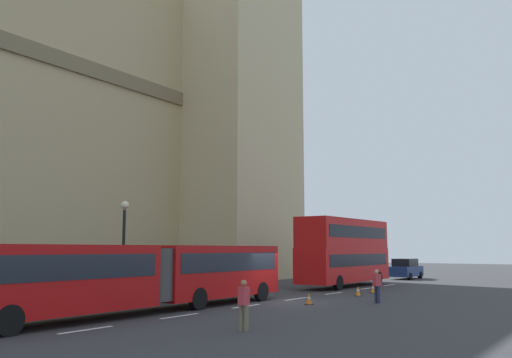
{
  "coord_description": "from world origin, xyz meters",
  "views": [
    {
      "loc": [
        -23.73,
        -15.47,
        2.75
      ],
      "look_at": [
        3.19,
        3.62,
        7.1
      ],
      "focal_mm": 37.21,
      "sensor_mm": 36.0,
      "label": 1
    }
  ],
  "objects_px": {
    "traffic_cone_east": "(373,288)",
    "street_lamp": "(124,243)",
    "articulated_bus": "(148,272)",
    "pedestrian_by_kerb": "(377,285)",
    "pedestrian_near_cones": "(244,303)",
    "traffic_cone_west": "(309,299)",
    "double_decker_bus": "(345,249)",
    "sedan_lead": "(406,269)",
    "traffic_cone_middle": "(358,291)"
  },
  "relations": [
    {
      "from": "traffic_cone_east",
      "to": "street_lamp",
      "type": "distance_m",
      "value": 15.62
    },
    {
      "from": "street_lamp",
      "to": "pedestrian_by_kerb",
      "type": "height_order",
      "value": "street_lamp"
    },
    {
      "from": "articulated_bus",
      "to": "traffic_cone_middle",
      "type": "distance_m",
      "value": 13.57
    },
    {
      "from": "traffic_cone_middle",
      "to": "street_lamp",
      "type": "xyz_separation_m",
      "value": [
        -10.4,
        8.54,
        2.77
      ]
    },
    {
      "from": "articulated_bus",
      "to": "street_lamp",
      "type": "height_order",
      "value": "street_lamp"
    },
    {
      "from": "traffic_cone_middle",
      "to": "traffic_cone_east",
      "type": "xyz_separation_m",
      "value": [
        2.46,
        0.11,
        0.0
      ]
    },
    {
      "from": "double_decker_bus",
      "to": "street_lamp",
      "type": "bearing_deg",
      "value": 165.23
    },
    {
      "from": "traffic_cone_middle",
      "to": "traffic_cone_east",
      "type": "height_order",
      "value": "same"
    },
    {
      "from": "articulated_bus",
      "to": "street_lamp",
      "type": "bearing_deg",
      "value": 61.21
    },
    {
      "from": "street_lamp",
      "to": "pedestrian_by_kerb",
      "type": "distance_m",
      "value": 13.37
    },
    {
      "from": "pedestrian_near_cones",
      "to": "street_lamp",
      "type": "bearing_deg",
      "value": 69.29
    },
    {
      "from": "articulated_bus",
      "to": "traffic_cone_middle",
      "type": "relative_size",
      "value": 29.53
    },
    {
      "from": "traffic_cone_east",
      "to": "sedan_lead",
      "type": "bearing_deg",
      "value": 12.81
    },
    {
      "from": "traffic_cone_west",
      "to": "pedestrian_near_cones",
      "type": "bearing_deg",
      "value": -164.48
    },
    {
      "from": "sedan_lead",
      "to": "traffic_cone_west",
      "type": "xyz_separation_m",
      "value": [
        -24.9,
        -3.93,
        -0.63
      ]
    },
    {
      "from": "traffic_cone_middle",
      "to": "pedestrian_by_kerb",
      "type": "height_order",
      "value": "pedestrian_by_kerb"
    },
    {
      "from": "street_lamp",
      "to": "sedan_lead",
      "type": "bearing_deg",
      "value": -9.03
    },
    {
      "from": "sedan_lead",
      "to": "pedestrian_near_cones",
      "type": "distance_m",
      "value": 34.15
    },
    {
      "from": "articulated_bus",
      "to": "traffic_cone_middle",
      "type": "height_order",
      "value": "articulated_bus"
    },
    {
      "from": "double_decker_bus",
      "to": "street_lamp",
      "type": "xyz_separation_m",
      "value": [
        -17.08,
        4.5,
        0.35
      ]
    },
    {
      "from": "traffic_cone_east",
      "to": "street_lamp",
      "type": "height_order",
      "value": "street_lamp"
    },
    {
      "from": "double_decker_bus",
      "to": "traffic_cone_middle",
      "type": "relative_size",
      "value": 18.39
    },
    {
      "from": "articulated_bus",
      "to": "pedestrian_near_cones",
      "type": "bearing_deg",
      "value": -104.52
    },
    {
      "from": "articulated_bus",
      "to": "traffic_cone_west",
      "type": "xyz_separation_m",
      "value": [
        6.98,
        -4.09,
        -1.46
      ]
    },
    {
      "from": "articulated_bus",
      "to": "double_decker_bus",
      "type": "bearing_deg",
      "value": 0.01
    },
    {
      "from": "sedan_lead",
      "to": "double_decker_bus",
      "type": "bearing_deg",
      "value": 179.22
    },
    {
      "from": "pedestrian_near_cones",
      "to": "pedestrian_by_kerb",
      "type": "height_order",
      "value": "same"
    },
    {
      "from": "articulated_bus",
      "to": "street_lamp",
      "type": "distance_m",
      "value": 5.31
    },
    {
      "from": "articulated_bus",
      "to": "pedestrian_by_kerb",
      "type": "height_order",
      "value": "articulated_bus"
    },
    {
      "from": "traffic_cone_middle",
      "to": "street_lamp",
      "type": "height_order",
      "value": "street_lamp"
    },
    {
      "from": "articulated_bus",
      "to": "double_decker_bus",
      "type": "relative_size",
      "value": 1.61
    },
    {
      "from": "sedan_lead",
      "to": "pedestrian_near_cones",
      "type": "xyz_separation_m",
      "value": [
        -33.56,
        -6.33,
        -0.0
      ]
    },
    {
      "from": "traffic_cone_east",
      "to": "traffic_cone_west",
      "type": "bearing_deg",
      "value": -178.89
    },
    {
      "from": "traffic_cone_east",
      "to": "articulated_bus",
      "type": "bearing_deg",
      "value": 165.63
    },
    {
      "from": "pedestrian_near_cones",
      "to": "sedan_lead",
      "type": "bearing_deg",
      "value": 10.68
    },
    {
      "from": "traffic_cone_west",
      "to": "traffic_cone_middle",
      "type": "xyz_separation_m",
      "value": [
        5.9,
        0.05,
        0.0
      ]
    },
    {
      "from": "traffic_cone_middle",
      "to": "pedestrian_near_cones",
      "type": "distance_m",
      "value": 14.78
    },
    {
      "from": "double_decker_bus",
      "to": "pedestrian_near_cones",
      "type": "bearing_deg",
      "value": -162.99
    },
    {
      "from": "street_lamp",
      "to": "pedestrian_near_cones",
      "type": "bearing_deg",
      "value": -110.71
    },
    {
      "from": "sedan_lead",
      "to": "articulated_bus",
      "type": "bearing_deg",
      "value": 179.7
    },
    {
      "from": "sedan_lead",
      "to": "traffic_cone_west",
      "type": "relative_size",
      "value": 7.59
    },
    {
      "from": "sedan_lead",
      "to": "pedestrian_by_kerb",
      "type": "distance_m",
      "value": 23.15
    },
    {
      "from": "articulated_bus",
      "to": "pedestrian_near_cones",
      "type": "xyz_separation_m",
      "value": [
        -1.68,
        -6.49,
        -0.83
      ]
    },
    {
      "from": "double_decker_bus",
      "to": "pedestrian_near_cones",
      "type": "relative_size",
      "value": 6.31
    },
    {
      "from": "traffic_cone_middle",
      "to": "traffic_cone_east",
      "type": "relative_size",
      "value": 1.0
    },
    {
      "from": "double_decker_bus",
      "to": "pedestrian_by_kerb",
      "type": "bearing_deg",
      "value": -146.45
    },
    {
      "from": "pedestrian_near_cones",
      "to": "traffic_cone_east",
      "type": "bearing_deg",
      "value": 8.58
    },
    {
      "from": "pedestrian_by_kerb",
      "to": "sedan_lead",
      "type": "bearing_deg",
      "value": 16.08
    },
    {
      "from": "traffic_cone_middle",
      "to": "pedestrian_by_kerb",
      "type": "relative_size",
      "value": 0.34
    },
    {
      "from": "pedestrian_near_cones",
      "to": "traffic_cone_west",
      "type": "bearing_deg",
      "value": 15.52
    }
  ]
}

